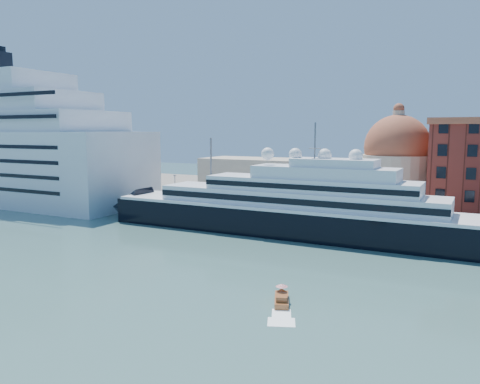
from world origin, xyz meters
The scene contains 9 objects.
ground centered at (0.00, 0.00, 0.00)m, with size 400.00×400.00×0.00m, color #38615F.
quay centered at (0.00, 34.00, 1.25)m, with size 180.00×10.00×2.50m, color gray.
land centered at (0.00, 75.00, 1.00)m, with size 260.00×72.00×2.00m, color slate.
quay_fence centered at (0.00, 29.50, 3.10)m, with size 180.00×0.10×1.20m, color slate.
superyacht centered at (2.07, 23.00, 4.84)m, with size 93.90×13.02×28.06m.
service_barge centered at (-54.54, 20.11, 0.73)m, with size 11.96×6.85×2.55m.
water_taxi centered at (19.83, -16.00, 0.61)m, with size 3.68×5.65×2.55m.
church centered at (6.39, 57.72, 10.91)m, with size 66.00×18.00×25.50m.
lamp_posts centered at (-12.67, 32.27, 9.84)m, with size 120.80×2.40×18.00m.
Camera 1 is at (41.83, -70.36, 22.26)m, focal length 35.00 mm.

